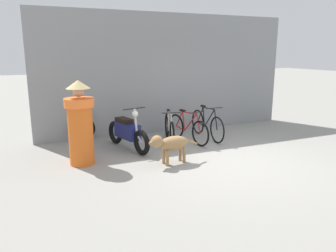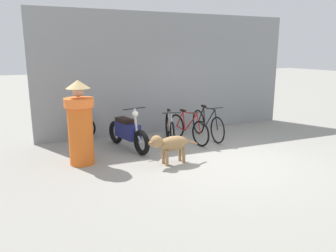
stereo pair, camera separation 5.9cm
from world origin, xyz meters
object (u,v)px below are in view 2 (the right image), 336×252
motorcycle (128,132)px  spare_tire_left (83,129)px  stray_dog (170,144)px  bicycle_0 (170,129)px  bicycle_1 (188,129)px  bicycle_2 (207,125)px  person_in_robes (80,123)px

motorcycle → spare_tire_left: 1.43m
spare_tire_left → stray_dog: bearing=-61.0°
bicycle_0 → bicycle_1: size_ratio=1.00×
motorcycle → stray_dog: size_ratio=1.54×
spare_tire_left → bicycle_0: bearing=-25.5°
bicycle_2 → stray_dog: bicycle_2 is taller
motorcycle → person_in_robes: size_ratio=1.01×
motorcycle → bicycle_2: bearing=78.9°
motorcycle → stray_dog: 1.47m
person_in_robes → spare_tire_left: bearing=-98.1°
bicycle_1 → motorcycle: bearing=-100.8°
bicycle_1 → spare_tire_left: size_ratio=2.44×
bicycle_2 → motorcycle: motorcycle is taller
bicycle_0 → spare_tire_left: bearing=-98.9°
stray_dog → spare_tire_left: size_ratio=1.71×
bicycle_0 → motorcycle: size_ratio=0.93×
bicycle_0 → bicycle_1: bearing=89.1°
bicycle_2 → spare_tire_left: bicycle_2 is taller
stray_dog → bicycle_1: bearing=-132.7°
bicycle_0 → motorcycle: bearing=-66.2°
bicycle_2 → stray_dog: size_ratio=1.53×
bicycle_1 → stray_dog: bearing=-49.4°
bicycle_2 → bicycle_1: bearing=-77.8°
stray_dog → spare_tire_left: (-1.38, 2.50, -0.10)m
bicycle_0 → stray_dog: bearing=-6.5°
person_in_robes → stray_dog: bearing=157.7°
person_in_robes → bicycle_0: bearing=-159.8°
motorcycle → person_in_robes: 1.42m
bicycle_0 → bicycle_2: bicycle_2 is taller
bicycle_0 → person_in_robes: 2.52m
bicycle_2 → bicycle_0: bearing=-89.7°
stray_dog → person_in_robes: 1.88m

